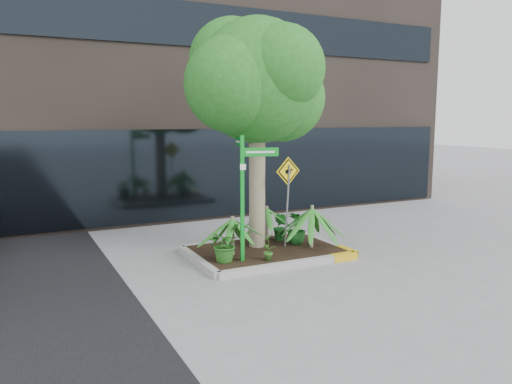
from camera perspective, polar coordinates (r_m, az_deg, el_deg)
name	(u,v)px	position (r m, az deg, el deg)	size (l,w,h in m)	color
ground	(264,260)	(10.79, 0.97, -7.75)	(80.00, 80.00, 0.00)	gray
planter	(268,251)	(11.09, 1.38, -6.74)	(3.35, 2.36, 0.15)	#9E9E99
tree	(257,81)	(11.00, 0.08, 12.58)	(3.47, 3.08, 5.21)	gray
palm_front	(312,208)	(11.11, 6.44, -1.83)	(1.07, 1.07, 1.19)	gray
palm_left	(233,219)	(10.46, -2.69, -3.09)	(0.93, 0.93, 1.03)	gray
palm_back	(267,208)	(11.70, 1.25, -1.88)	(0.92, 0.92, 1.02)	gray
shrub_a	(224,243)	(10.06, -3.68, -5.89)	(0.67, 0.67, 0.74)	#245F1B
shrub_b	(297,228)	(11.49, 4.67, -4.10)	(0.41, 0.41, 0.74)	#1B5C1E
shrub_c	(268,246)	(10.14, 1.42, -6.16)	(0.32, 0.32, 0.60)	#2E621E
shrub_d	(281,226)	(11.75, 2.83, -3.96)	(0.37, 0.37, 0.68)	#1E6A26
street_sign_post	(244,187)	(9.95, -1.35, 0.63)	(0.77, 0.92, 2.68)	#0D9321
cattle_sign	(288,187)	(10.94, 3.64, 0.60)	(0.62, 0.19, 2.02)	slate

